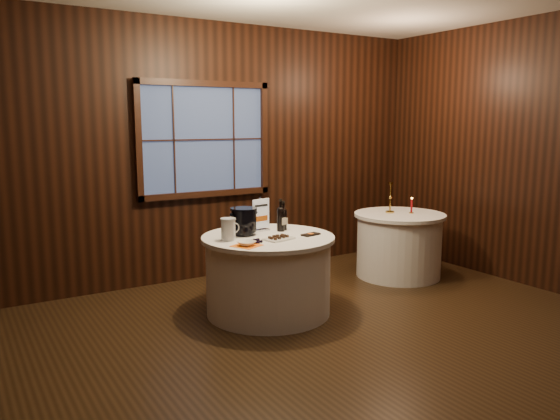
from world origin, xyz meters
TOP-DOWN VIEW (x-y plane):
  - ground at (0.00, 0.00)m, footprint 6.00×6.00m
  - back_wall at (0.00, 2.48)m, footprint 6.00×0.10m
  - main_table at (0.00, 1.00)m, footprint 1.28×1.28m
  - side_table at (2.00, 1.30)m, footprint 1.08×1.08m
  - sign_stand at (0.06, 1.25)m, footprint 0.21×0.13m
  - port_bottle_left at (0.23, 1.14)m, footprint 0.08×0.09m
  - port_bottle_right at (0.29, 1.18)m, footprint 0.07×0.08m
  - ice_bucket at (-0.17, 1.16)m, footprint 0.26×0.26m
  - chocolate_plate at (0.00, 0.81)m, footprint 0.31×0.24m
  - chocolate_box at (0.37, 0.81)m, footprint 0.20×0.13m
  - grape_bunch at (-0.25, 0.78)m, footprint 0.17×0.08m
  - glass_pitcher at (-0.41, 1.03)m, footprint 0.19×0.14m
  - orange_napkin at (-0.37, 0.73)m, footprint 0.29×0.29m
  - cracker_bowl at (-0.37, 0.73)m, footprint 0.20×0.20m
  - brass_candlestick at (1.93, 1.40)m, footprint 0.11×0.11m
  - red_candle at (2.12, 1.23)m, footprint 0.05×0.05m

SIDE VIEW (x-z plane):
  - ground at x=0.00m, z-range 0.00..0.00m
  - main_table at x=0.00m, z-range 0.00..0.77m
  - side_table at x=2.00m, z-range 0.00..0.77m
  - orange_napkin at x=-0.37m, z-range 0.77..0.77m
  - chocolate_box at x=0.37m, z-range 0.77..0.79m
  - chocolate_plate at x=0.00m, z-range 0.77..0.81m
  - grape_bunch at x=-0.25m, z-range 0.77..0.81m
  - cracker_bowl at x=-0.37m, z-range 0.77..0.81m
  - red_candle at x=2.12m, z-range 0.75..0.95m
  - glass_pitcher at x=-0.41m, z-range 0.77..0.98m
  - sign_stand at x=0.06m, z-range 0.72..1.05m
  - port_bottle_right at x=0.29m, z-range 0.75..1.04m
  - brass_candlestick at x=1.93m, z-range 0.72..1.09m
  - ice_bucket at x=-0.17m, z-range 0.78..1.04m
  - port_bottle_left at x=0.23m, z-range 0.75..1.07m
  - back_wall at x=0.00m, z-range 0.04..3.04m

